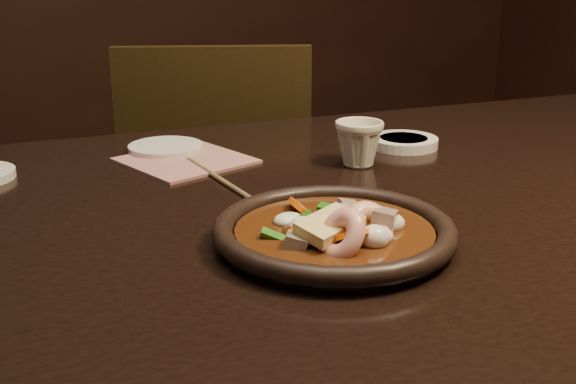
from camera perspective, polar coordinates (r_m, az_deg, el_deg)
name	(u,v)px	position (r m, az deg, el deg)	size (l,w,h in m)	color
table	(372,248)	(0.97, 6.67, -4.45)	(1.60, 0.90, 0.75)	black
chair	(219,216)	(1.66, -5.46, -1.88)	(0.52, 0.52, 0.87)	black
plate	(334,233)	(0.77, 3.67, -3.22)	(0.26, 0.26, 0.03)	black
stirfry	(338,230)	(0.77, 4.00, -3.04)	(0.16, 0.17, 0.06)	#371A0A
soy_dish	(404,142)	(1.18, 9.12, 3.91)	(0.11, 0.11, 0.02)	silver
saucer_right	(166,148)	(1.15, -9.63, 3.43)	(0.12, 0.12, 0.01)	silver
tea_cup	(359,142)	(1.06, 5.62, 3.96)	(0.07, 0.07, 0.07)	beige
chopsticks	(219,178)	(0.99, -5.49, 1.08)	(0.04, 0.23, 0.01)	tan
napkin	(186,160)	(1.09, -8.08, 2.48)	(0.16, 0.16, 0.00)	#9A635F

